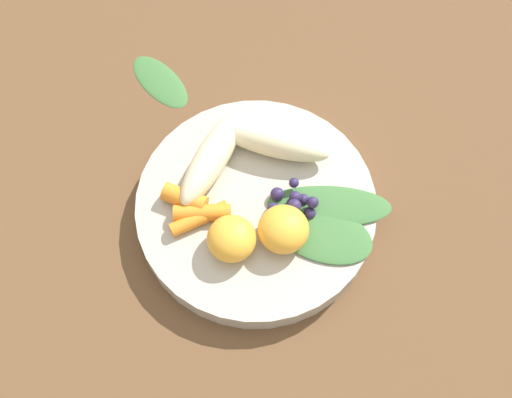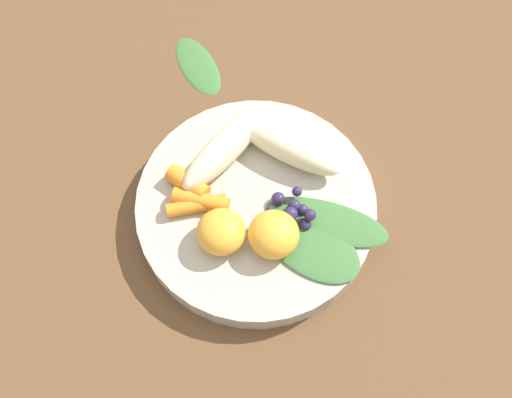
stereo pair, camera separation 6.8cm
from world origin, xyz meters
name	(u,v)px [view 2 (the right image)]	position (x,y,z in m)	size (l,w,h in m)	color
ground_plane	(256,214)	(0.00, 0.00, 0.00)	(2.40, 2.40, 0.00)	brown
bowl	(256,209)	(0.00, 0.00, 0.01)	(0.25, 0.25, 0.03)	#B2AD9E
banana_peeled_left	(224,149)	(-0.02, -0.06, 0.05)	(0.12, 0.03, 0.03)	beige
banana_peeled_right	(287,146)	(-0.06, -0.01, 0.05)	(0.12, 0.03, 0.03)	beige
orange_segment_near	(274,234)	(0.02, 0.04, 0.05)	(0.05, 0.05, 0.04)	#F4A833
orange_segment_far	(223,233)	(0.05, 0.00, 0.05)	(0.05, 0.05, 0.04)	#F4A833
carrot_front	(188,183)	(0.03, -0.06, 0.04)	(0.02, 0.02, 0.05)	orange
carrot_mid_left	(201,201)	(0.04, -0.04, 0.04)	(0.02, 0.02, 0.06)	orange
carrot_mid_right	(197,206)	(0.04, -0.04, 0.04)	(0.01, 0.01, 0.06)	orange
blueberry_pile	(290,213)	(-0.01, 0.04, 0.04)	(0.05, 0.05, 0.03)	#2D234C
coconut_shred_patch	(308,230)	(-0.01, 0.06, 0.03)	(0.05, 0.05, 0.00)	white
kale_leaf_left	(314,244)	(0.00, 0.07, 0.03)	(0.11, 0.06, 0.01)	#3D7038
kale_leaf_right	(327,222)	(-0.03, 0.07, 0.03)	(0.13, 0.04, 0.01)	#3D7038
kale_leaf_stray	(198,65)	(-0.10, -0.18, 0.00)	(0.09, 0.04, 0.01)	#3D7038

